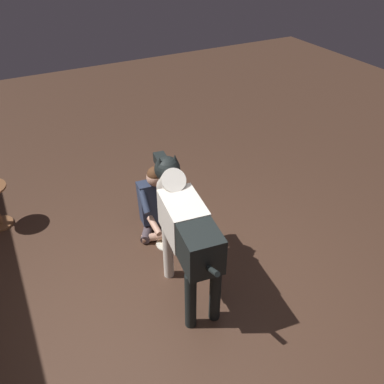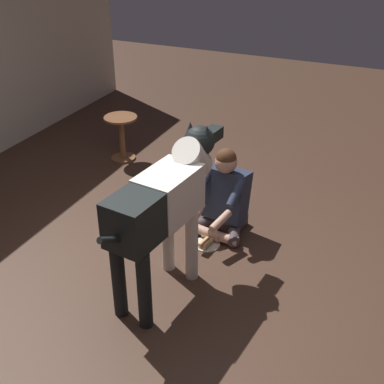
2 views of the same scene
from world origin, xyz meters
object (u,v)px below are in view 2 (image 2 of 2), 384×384
large_dog (164,202)px  round_side_table (122,134)px  hot_dog_on_plate (207,243)px  person_sitting_on_floor (224,198)px

large_dog → round_side_table: (1.96, 1.60, -0.48)m
hot_dog_on_plate → large_dog: bearing=172.8°
round_side_table → person_sitting_on_floor: bearing=-119.2°
person_sitting_on_floor → hot_dog_on_plate: 0.46m
person_sitting_on_floor → hot_dog_on_plate: (-0.32, 0.04, -0.33)m
large_dog → hot_dog_on_plate: 1.04m
person_sitting_on_floor → large_dog: (-0.99, 0.12, 0.46)m
large_dog → hot_dog_on_plate: size_ratio=6.41×
large_dog → round_side_table: bearing=39.3°
hot_dog_on_plate → round_side_table: (1.29, 1.69, 0.31)m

